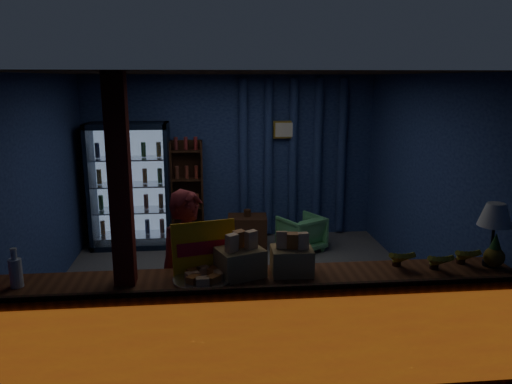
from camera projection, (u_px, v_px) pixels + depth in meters
ground at (241, 290)px, 6.14m from camera, size 4.60×4.60×0.00m
room_walls at (240, 164)px, 5.79m from camera, size 4.60×4.60×4.60m
counter at (257, 331)px, 4.18m from camera, size 4.40×0.57×0.99m
support_post at (124, 241)px, 3.90m from camera, size 0.16×0.16×2.60m
beverage_cooler at (131, 186)px, 7.64m from camera, size 1.20×0.62×1.90m
bottle_shelf at (187, 191)px, 7.89m from camera, size 0.50×0.28×1.60m
curtain_folds at (293, 157)px, 8.02m from camera, size 1.74×0.14×2.50m
framed_picture at (285, 130)px, 7.86m from camera, size 0.36×0.04×0.28m
shopkeeper at (190, 275)px, 4.55m from camera, size 0.68×0.58×1.58m
green_chair at (301, 233)px, 7.51m from camera, size 0.78×0.79×0.53m
side_table at (247, 233)px, 7.51m from camera, size 0.61×0.47×0.63m
yellow_sign at (204, 247)px, 4.16m from camera, size 0.55×0.24×0.43m
snack_box_left at (240, 260)px, 4.10m from camera, size 0.44×0.40×0.38m
snack_box_centre at (292, 259)px, 4.15m from camera, size 0.34×0.29×0.36m
pastry_tray at (203, 278)px, 4.01m from camera, size 0.48×0.48×0.08m
banana_bunches at (433, 258)px, 4.28m from camera, size 0.84×0.32×0.18m
table_lamp at (495, 217)px, 4.25m from camera, size 0.29×0.29×0.56m
pineapple at (494, 254)px, 4.27m from camera, size 0.17×0.17×0.30m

